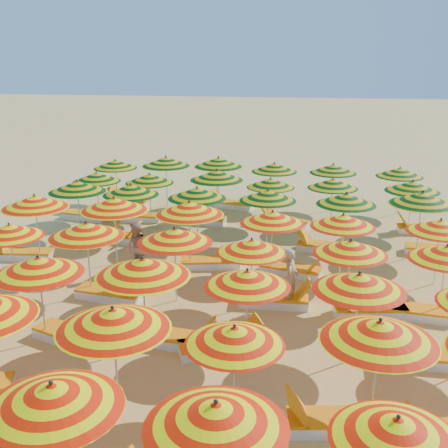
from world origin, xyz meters
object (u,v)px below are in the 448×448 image
at_px(umbrella_35, 422,198).
at_px(umbrella_38, 217,175).
at_px(umbrella_29, 440,226).
at_px(lounger_8, 176,339).
at_px(umbrella_8, 113,319).
at_px(lounger_15, 413,311).
at_px(lounger_17, 212,262).
at_px(lounger_27, 422,229).
at_px(lounger_16, 23,254).
at_px(umbrella_36, 96,177).
at_px(umbrella_44, 218,162).
at_px(lounger_12, 112,293).
at_px(umbrella_10, 379,331).
at_px(lounger_9, 222,345).
at_px(lounger_13, 276,300).
at_px(lounger_20, 116,237).
at_px(lounger_23, 87,215).
at_px(umbrella_13, 38,266).
at_px(umbrella_23, 447,253).
at_px(umbrella_39, 271,183).
at_px(lounger_19, 96,236).
at_px(umbrella_18, 9,231).
at_px(lounger_26, 284,221).
at_px(lounger_7, 72,336).
at_px(umbrella_22, 350,247).
at_px(umbrella_30, 77,187).
at_px(lounger_5, 336,422).
at_px(beachgoer_b, 137,249).
at_px(lounger_14, 368,310).
at_px(umbrella_37, 149,179).
at_px(umbrella_41, 412,186).
at_px(umbrella_33, 268,195).
at_px(umbrella_42, 115,164).
at_px(umbrella_4, 397,430).
at_px(umbrella_27, 272,218).
at_px(lounger_28, 128,201).
at_px(umbrella_21, 252,246).
at_px(umbrella_34, 346,199).
at_px(umbrella_43, 166,162).
at_px(umbrella_28, 343,221).
at_px(umbrella_31, 131,190).
at_px(lounger_10, 440,358).
at_px(umbrella_20, 175,236).
at_px(lounger_21, 324,247).
at_px(umbrella_9, 235,336).
at_px(umbrella_47, 400,172).
at_px(lounger_24, 136,217).
at_px(umbrella_14, 143,268).
at_px(umbrella_26, 189,208).
at_px(umbrella_19, 86,230).
at_px(umbrella_15, 247,279).

height_order(umbrella_35, umbrella_38, umbrella_35).
height_order(umbrella_29, lounger_8, umbrella_29).
relative_size(umbrella_8, lounger_15, 1.20).
distance_m(lounger_17, lounger_27, 7.82).
bearing_deg(umbrella_35, lounger_16, -170.92).
height_order(umbrella_36, umbrella_44, umbrella_44).
bearing_deg(lounger_12, umbrella_10, -25.96).
bearing_deg(lounger_9, lounger_13, 44.92).
xyz_separation_m(lounger_20, lounger_23, (-1.89, 2.24, 0.00)).
bearing_deg(umbrella_13, umbrella_23, 15.08).
height_order(umbrella_39, lounger_19, umbrella_39).
bearing_deg(umbrella_18, lounger_26, 43.97).
bearing_deg(umbrella_29, lounger_19, 168.22).
bearing_deg(lounger_7, umbrella_22, 43.68).
distance_m(umbrella_30, lounger_5, 12.08).
bearing_deg(beachgoer_b, lounger_14, 14.59).
height_order(umbrella_18, umbrella_37, umbrella_37).
xyz_separation_m(umbrella_41, lounger_13, (-4.16, -6.18, -1.53)).
bearing_deg(umbrella_33, lounger_20, -177.23).
bearing_deg(umbrella_42, lounger_20, -72.08).
height_order(umbrella_4, beachgoer_b, umbrella_4).
relative_size(umbrella_27, lounger_28, 1.26).
height_order(umbrella_21, umbrella_42, umbrella_42).
bearing_deg(lounger_16, umbrella_30, -120.26).
height_order(umbrella_34, lounger_27, umbrella_34).
bearing_deg(umbrella_43, umbrella_8, -79.92).
bearing_deg(umbrella_23, umbrella_28, 135.74).
height_order(umbrella_21, lounger_14, umbrella_21).
relative_size(umbrella_31, umbrella_35, 0.89).
relative_size(lounger_10, lounger_26, 0.96).
bearing_deg(lounger_26, umbrella_20, 94.45).
bearing_deg(umbrella_34, lounger_26, 128.05).
distance_m(umbrella_4, lounger_21, 10.77).
relative_size(umbrella_28, lounger_8, 1.20).
relative_size(umbrella_30, lounger_27, 1.40).
distance_m(umbrella_9, umbrella_10, 2.32).
bearing_deg(umbrella_47, lounger_24, -166.96).
bearing_deg(umbrella_14, lounger_12, 124.47).
height_order(umbrella_33, lounger_7, umbrella_33).
bearing_deg(lounger_13, umbrella_26, 139.31).
distance_m(umbrella_26, lounger_17, 1.77).
distance_m(umbrella_14, umbrella_21, 3.05).
bearing_deg(umbrella_19, umbrella_15, -27.47).
relative_size(lounger_9, lounger_19, 1.00).
relative_size(umbrella_18, umbrella_33, 1.11).
distance_m(umbrella_20, umbrella_47, 10.93).
xyz_separation_m(umbrella_37, lounger_27, (9.55, 0.09, -1.47)).
xyz_separation_m(umbrella_39, umbrella_47, (4.68, 2.15, 0.06)).
bearing_deg(lounger_8, umbrella_28, 58.85).
bearing_deg(lounger_5, umbrella_14, -37.16).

